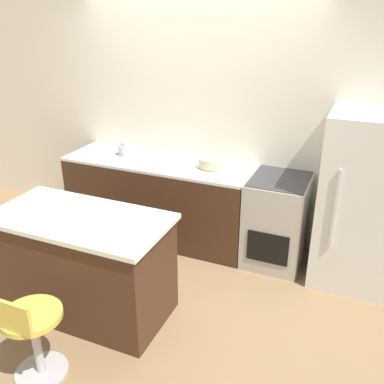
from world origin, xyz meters
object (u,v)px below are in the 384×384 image
at_px(refrigerator, 362,201).
at_px(kettle, 125,149).
at_px(mixing_bowl, 210,163).
at_px(oven_range, 277,220).
at_px(stool_chair, 32,334).

distance_m(refrigerator, kettle, 2.48).
bearing_deg(refrigerator, mixing_bowl, 178.24).
relative_size(oven_range, mixing_bowl, 3.91).
bearing_deg(mixing_bowl, oven_range, -2.12).
xyz_separation_m(kettle, mixing_bowl, (0.99, 0.00, -0.02)).
xyz_separation_m(oven_range, stool_chair, (-1.18, -2.15, -0.07)).
xyz_separation_m(oven_range, kettle, (-1.73, 0.03, 0.52)).
bearing_deg(oven_range, refrigerator, -1.40).
bearing_deg(oven_range, mixing_bowl, 177.88).
xyz_separation_m(stool_chair, kettle, (-0.55, 2.18, 0.59)).
relative_size(oven_range, stool_chair, 1.19).
xyz_separation_m(oven_range, mixing_bowl, (-0.73, 0.03, 0.50)).
bearing_deg(kettle, oven_range, -0.90).
relative_size(kettle, mixing_bowl, 0.77).
bearing_deg(mixing_bowl, refrigerator, -1.76).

